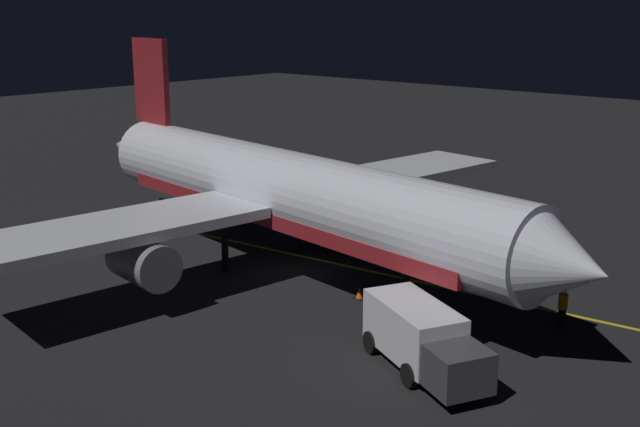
{
  "coord_description": "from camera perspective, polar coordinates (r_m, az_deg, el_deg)",
  "views": [
    {
      "loc": [
        27.48,
        26.44,
        13.23
      ],
      "look_at": [
        0.0,
        2.0,
        3.5
      ],
      "focal_mm": 43.79,
      "sensor_mm": 36.0,
      "label": 1
    }
  ],
  "objects": [
    {
      "name": "ground_plane",
      "position": [
        40.4,
        -2.13,
        -4.46
      ],
      "size": [
        180.0,
        180.0,
        0.2
      ],
      "primitive_type": "cube",
      "color": "black"
    },
    {
      "name": "apron_guide_stripe",
      "position": [
        40.09,
        5.0,
        -4.5
      ],
      "size": [
        3.61,
        28.47,
        0.01
      ],
      "primitive_type": "cube",
      "rotation": [
        0.0,
        0.0,
        0.12
      ],
      "color": "gold",
      "rests_on": "ground_plane"
    },
    {
      "name": "airliner",
      "position": [
        39.64,
        -2.72,
        1.53
      ],
      "size": [
        32.09,
        36.0,
        11.44
      ],
      "color": "silver",
      "rests_on": "ground_plane"
    },
    {
      "name": "baggage_truck",
      "position": [
        29.62,
        7.42,
        -9.12
      ],
      "size": [
        4.54,
        6.51,
        2.47
      ],
      "color": "silver",
      "rests_on": "ground_plane"
    },
    {
      "name": "catering_truck",
      "position": [
        46.04,
        1.18,
        -0.2
      ],
      "size": [
        5.91,
        5.74,
        2.55
      ],
      "color": "navy",
      "rests_on": "ground_plane"
    },
    {
      "name": "ground_crew_worker",
      "position": [
        34.9,
        17.31,
        -6.6
      ],
      "size": [
        0.4,
        0.4,
        1.74
      ],
      "color": "black",
      "rests_on": "ground_plane"
    },
    {
      "name": "traffic_cone_near_left",
      "position": [
        36.81,
        2.9,
        -5.85
      ],
      "size": [
        0.5,
        0.5,
        0.55
      ],
      "color": "#EA590F",
      "rests_on": "ground_plane"
    },
    {
      "name": "traffic_cone_near_right",
      "position": [
        33.54,
        6.08,
        -8.04
      ],
      "size": [
        0.5,
        0.5,
        0.55
      ],
      "color": "#EA590F",
      "rests_on": "ground_plane"
    }
  ]
}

